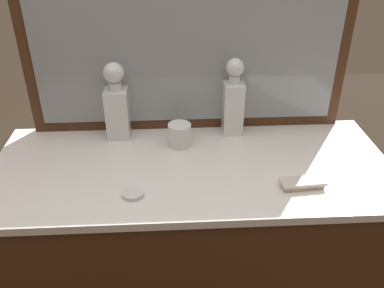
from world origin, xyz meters
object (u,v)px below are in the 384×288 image
(crystal_decanter_front, at_px, (117,108))
(crystal_tumbler_right, at_px, (180,136))
(crystal_decanter_far_left, at_px, (233,104))
(silver_brush_left, at_px, (303,183))
(porcelain_dish, at_px, (133,193))

(crystal_decanter_front, height_order, crystal_tumbler_right, crystal_decanter_front)
(crystal_decanter_far_left, bearing_deg, crystal_tumbler_right, -156.97)
(crystal_decanter_far_left, bearing_deg, silver_brush_left, -64.86)
(crystal_decanter_far_left, distance_m, porcelain_dish, 0.52)
(crystal_decanter_front, height_order, silver_brush_left, crystal_decanter_front)
(crystal_decanter_front, bearing_deg, porcelain_dish, -78.68)
(crystal_decanter_far_left, xyz_separation_m, porcelain_dish, (-0.35, -0.37, -0.11))
(crystal_tumbler_right, relative_size, silver_brush_left, 0.58)
(crystal_decanter_front, distance_m, crystal_tumbler_right, 0.25)
(crystal_decanter_front, xyz_separation_m, crystal_tumbler_right, (0.22, -0.08, -0.08))
(silver_brush_left, relative_size, porcelain_dish, 2.10)
(silver_brush_left, height_order, porcelain_dish, silver_brush_left)
(crystal_tumbler_right, distance_m, silver_brush_left, 0.46)
(crystal_tumbler_right, height_order, silver_brush_left, crystal_tumbler_right)
(crystal_decanter_front, relative_size, crystal_decanter_far_left, 0.98)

